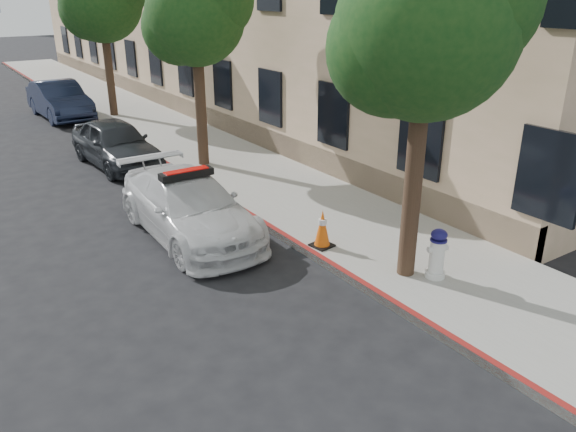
% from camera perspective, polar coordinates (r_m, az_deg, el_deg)
% --- Properties ---
extents(ground, '(120.00, 120.00, 0.00)m').
position_cam_1_polar(ground, '(10.14, -8.31, -6.36)').
color(ground, black).
rests_on(ground, ground).
extents(sidewalk, '(3.20, 50.00, 0.15)m').
position_cam_1_polar(sidewalk, '(20.10, -11.76, 8.11)').
color(sidewalk, gray).
rests_on(sidewalk, ground).
extents(curb_strip, '(0.12, 50.00, 0.15)m').
position_cam_1_polar(curb_strip, '(19.60, -15.93, 7.36)').
color(curb_strip, maroon).
rests_on(curb_strip, ground).
extents(tree_near, '(2.92, 2.82, 5.62)m').
position_cam_1_polar(tree_near, '(9.04, 14.15, 18.19)').
color(tree_near, black).
rests_on(tree_near, sidewalk).
extents(tree_mid, '(2.77, 2.64, 5.43)m').
position_cam_1_polar(tree_mid, '(15.61, -9.28, 19.54)').
color(tree_mid, black).
rests_on(tree_mid, sidewalk).
extents(tree_far, '(3.10, 3.00, 5.81)m').
position_cam_1_polar(tree_far, '(23.09, -18.39, 20.10)').
color(tree_far, black).
rests_on(tree_far, sidewalk).
extents(police_car, '(1.83, 4.42, 1.43)m').
position_cam_1_polar(police_car, '(11.70, -10.06, 0.98)').
color(police_car, silver).
rests_on(police_car, ground).
extents(parked_car_mid, '(1.80, 3.99, 1.33)m').
position_cam_1_polar(parked_car_mid, '(16.98, -17.11, 7.09)').
color(parked_car_mid, black).
rests_on(parked_car_mid, ground).
extents(parked_car_far, '(1.70, 4.38, 1.42)m').
position_cam_1_polar(parked_car_far, '(24.25, -22.19, 10.86)').
color(parked_car_far, black).
rests_on(parked_car_far, ground).
extents(fire_hydrant, '(0.38, 0.34, 0.90)m').
position_cam_1_polar(fire_hydrant, '(9.93, 14.91, -3.75)').
color(fire_hydrant, silver).
rests_on(fire_hydrant, sidewalk).
extents(traffic_cone, '(0.44, 0.44, 0.75)m').
position_cam_1_polar(traffic_cone, '(10.78, 3.51, -1.27)').
color(traffic_cone, black).
rests_on(traffic_cone, sidewalk).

